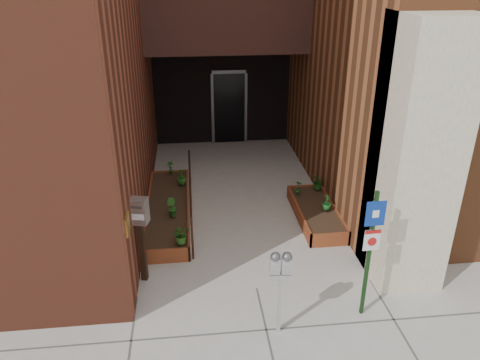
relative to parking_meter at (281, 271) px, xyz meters
name	(u,v)px	position (x,y,z in m)	size (l,w,h in m)	color
ground	(257,288)	(-0.18, 1.03, -1.07)	(80.00, 80.00, 0.00)	#9E9991
planter_left	(168,210)	(-1.73, 3.73, -0.94)	(0.90, 3.60, 0.30)	brown
planter_right	(316,214)	(1.42, 3.23, -0.94)	(0.80, 2.20, 0.30)	brown
handrail	(190,185)	(-1.23, 3.68, -0.33)	(0.04, 3.34, 0.90)	black
parking_meter	(281,271)	(0.00, 0.00, 0.00)	(0.32, 0.16, 1.39)	#ADAEB0
sign_post	(371,242)	(1.37, 0.23, 0.24)	(0.29, 0.07, 2.14)	black
payment_dropbox	(139,223)	(-2.08, 1.51, 0.06)	(0.36, 0.30, 1.57)	black
shrub_left_a	(181,234)	(-1.43, 2.13, -0.59)	(0.33, 0.33, 0.37)	#295819
shrub_left_b	(172,207)	(-1.62, 3.19, -0.58)	(0.21, 0.21, 0.38)	#205819
shrub_left_c	(181,176)	(-1.43, 4.68, -0.58)	(0.22, 0.22, 0.40)	#215919
shrub_left_d	(171,167)	(-1.69, 5.33, -0.61)	(0.17, 0.17, 0.33)	#1D5217
shrub_right_a	(327,202)	(1.60, 3.08, -0.60)	(0.19, 0.19, 0.34)	#1A5B1F
shrub_right_b	(298,187)	(1.17, 3.89, -0.61)	(0.17, 0.17, 0.33)	#1A5B1A
shrub_right_c	(318,182)	(1.67, 4.07, -0.61)	(0.30, 0.30, 0.34)	#1B5117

